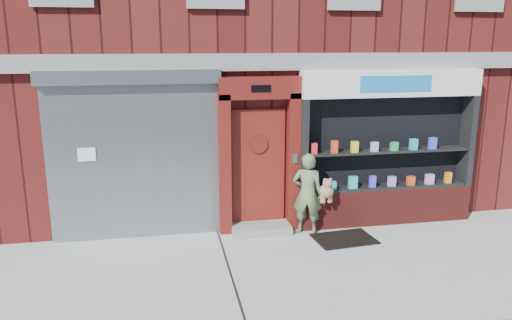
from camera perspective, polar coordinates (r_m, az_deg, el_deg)
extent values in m
plane|color=#9E9E99|center=(8.18, 8.25, -12.18)|extent=(80.00, 80.00, 0.00)
cube|color=#491210|center=(13.19, 0.10, 15.61)|extent=(12.00, 8.00, 8.00)
cube|color=gray|center=(9.21, 5.00, 11.14)|extent=(12.00, 0.16, 0.30)
cube|color=gray|center=(9.15, -13.68, -0.31)|extent=(3.00, 0.10, 2.80)
cube|color=slate|center=(8.86, -14.25, 9.19)|extent=(3.10, 0.30, 0.24)
cube|color=white|center=(9.12, -18.79, 0.60)|extent=(0.30, 0.01, 0.24)
cube|color=#4A0F0C|center=(9.15, -3.61, -0.59)|extent=(0.22, 0.28, 2.60)
cube|color=#4A0F0C|center=(9.39, 4.28, -0.23)|extent=(0.22, 0.28, 2.60)
cube|color=#4A0F0C|center=(9.01, 0.40, 8.26)|extent=(1.50, 0.28, 0.40)
cube|color=black|center=(8.86, 0.59, 8.17)|extent=(0.35, 0.01, 0.12)
cube|color=#611811|center=(9.38, 0.25, -0.84)|extent=(1.00, 0.06, 2.20)
cylinder|color=black|center=(9.23, 0.30, 1.80)|extent=(0.28, 0.02, 0.28)
cylinder|color=#4A0F0C|center=(9.23, 0.32, 1.79)|extent=(0.34, 0.02, 0.34)
cube|color=gray|center=(9.47, 0.56, -7.85)|extent=(1.10, 0.55, 0.15)
cube|color=slate|center=(9.23, 4.53, 0.16)|extent=(0.10, 0.02, 0.18)
cube|color=maroon|center=(10.22, 14.38, -5.01)|extent=(3.50, 0.40, 0.70)
cube|color=black|center=(9.31, 5.36, 1.52)|extent=(0.12, 0.40, 1.80)
cube|color=black|center=(10.74, 22.97, 2.12)|extent=(0.12, 0.40, 1.80)
cube|color=black|center=(10.07, 14.35, 2.08)|extent=(3.30, 0.03, 1.80)
cube|color=black|center=(10.11, 14.50, -2.97)|extent=(3.20, 0.36, 0.06)
cube|color=black|center=(9.94, 14.75, 1.02)|extent=(3.20, 0.36, 0.04)
cube|color=white|center=(9.75, 15.21, 8.49)|extent=(3.50, 0.40, 0.50)
cube|color=#176DAF|center=(9.56, 15.74, 8.37)|extent=(1.40, 0.01, 0.30)
cube|color=blue|center=(9.47, 6.50, -2.81)|extent=(0.16, 0.09, 0.24)
cube|color=#23AEB2|center=(9.60, 8.78, -2.88)|extent=(0.11, 0.09, 0.16)
cube|color=#26B7C0|center=(9.73, 11.01, -2.52)|extent=(0.16, 0.09, 0.24)
cube|color=#4141DE|center=(9.88, 13.17, -2.42)|extent=(0.11, 0.09, 0.22)
cube|color=#9F78D9|center=(10.05, 15.25, -2.36)|extent=(0.14, 0.09, 0.19)
cube|color=#DB4617|center=(10.23, 17.27, -2.27)|extent=(0.15, 0.09, 0.18)
cube|color=#BD7DE1|center=(10.42, 19.22, -2.08)|extent=(0.16, 0.09, 0.20)
cube|color=orange|center=(10.62, 21.09, -1.89)|extent=(0.12, 0.09, 0.22)
cube|color=red|center=(9.29, 6.62, 1.31)|extent=(0.12, 0.09, 0.21)
cube|color=red|center=(9.42, 8.94, 1.49)|extent=(0.12, 0.09, 0.24)
cube|color=yellow|center=(9.56, 11.20, 1.48)|extent=(0.13, 0.09, 0.21)
cube|color=#C18BFB|center=(9.72, 13.39, 1.48)|extent=(0.13, 0.09, 0.18)
cube|color=green|center=(9.89, 15.50, 1.51)|extent=(0.14, 0.09, 0.16)
cube|color=#24A3B8|center=(10.07, 17.56, 1.72)|extent=(0.15, 0.09, 0.21)
cube|color=blue|center=(10.26, 19.53, 1.82)|extent=(0.14, 0.09, 0.23)
imported|color=#5D6F49|center=(9.30, 5.89, -3.82)|extent=(0.66, 0.55, 1.53)
sphere|color=#936149|center=(9.27, 8.06, -3.55)|extent=(0.27, 0.27, 0.27)
sphere|color=#936149|center=(9.18, 8.18, -2.67)|extent=(0.18, 0.18, 0.18)
sphere|color=#936149|center=(9.15, 7.88, -2.26)|extent=(0.06, 0.06, 0.06)
sphere|color=#936149|center=(9.18, 8.51, -2.22)|extent=(0.06, 0.06, 0.06)
cylinder|color=#936149|center=(9.28, 7.50, -4.38)|extent=(0.06, 0.06, 0.16)
cylinder|color=#936149|center=(9.34, 8.55, -4.30)|extent=(0.06, 0.06, 0.16)
cylinder|color=#936149|center=(9.28, 7.75, -4.40)|extent=(0.06, 0.06, 0.16)
cylinder|color=#936149|center=(9.31, 8.38, -4.35)|extent=(0.06, 0.06, 0.16)
cube|color=black|center=(9.31, 10.05, -8.86)|extent=(1.14, 0.85, 0.03)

